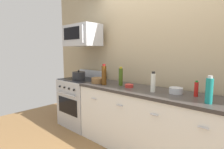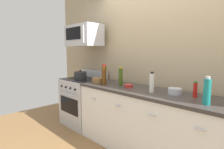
# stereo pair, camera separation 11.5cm
# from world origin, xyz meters

# --- Properties ---
(back_wall) EXTENTS (5.37, 0.10, 2.70)m
(back_wall) POSITION_xyz_m (0.00, 0.41, 1.35)
(back_wall) COLOR tan
(back_wall) RESTS_ON ground_plane
(counter_unit) EXTENTS (2.28, 0.66, 0.92)m
(counter_unit) POSITION_xyz_m (-0.00, -0.00, 0.46)
(counter_unit) COLOR white
(counter_unit) RESTS_ON ground_plane
(range_oven) EXTENTS (0.76, 0.69, 1.07)m
(range_oven) POSITION_xyz_m (-1.51, 0.00, 0.47)
(range_oven) COLOR #B7BABF
(range_oven) RESTS_ON ground_plane
(microwave) EXTENTS (0.74, 0.44, 0.40)m
(microwave) POSITION_xyz_m (-1.51, 0.05, 1.75)
(microwave) COLOR #B7BABF
(bottle_olive_oil) EXTENTS (0.06, 0.06, 0.29)m
(bottle_olive_oil) POSITION_xyz_m (-0.52, 0.01, 1.06)
(bottle_olive_oil) COLOR #385114
(bottle_olive_oil) RESTS_ON countertop_slab
(bottle_hot_sauce_red) EXTENTS (0.05, 0.05, 0.19)m
(bottle_hot_sauce_red) POSITION_xyz_m (0.58, 0.08, 1.01)
(bottle_hot_sauce_red) COLOR #B21914
(bottle_hot_sauce_red) RESTS_ON countertop_slab
(bottle_sparkling_teal) EXTENTS (0.07, 0.07, 0.29)m
(bottle_sparkling_teal) POSITION_xyz_m (0.77, -0.14, 1.06)
(bottle_sparkling_teal) COLOR #197F7A
(bottle_sparkling_teal) RESTS_ON countertop_slab
(bottle_vinegar_white) EXTENTS (0.06, 0.06, 0.27)m
(bottle_vinegar_white) POSITION_xyz_m (0.09, -0.06, 1.05)
(bottle_vinegar_white) COLOR silver
(bottle_vinegar_white) RESTS_ON countertop_slab
(bottle_wine_amber) EXTENTS (0.08, 0.08, 0.33)m
(bottle_wine_amber) POSITION_xyz_m (-0.75, -0.12, 1.08)
(bottle_wine_amber) COLOR #59330F
(bottle_wine_amber) RESTS_ON countertop_slab
(bowl_steel_prep) EXTENTS (0.17, 0.17, 0.08)m
(bowl_steel_prep) POSITION_xyz_m (0.35, 0.06, 0.96)
(bowl_steel_prep) COLOR #B2B5BA
(bowl_steel_prep) RESTS_ON countertop_slab
(bowl_wooden_salad) EXTENTS (0.24, 0.24, 0.09)m
(bowl_wooden_salad) POSITION_xyz_m (-0.93, -0.08, 0.97)
(bowl_wooden_salad) COLOR brown
(bowl_wooden_salad) RESTS_ON countertop_slab
(bowl_red_small) EXTENTS (0.13, 0.13, 0.05)m
(bowl_red_small) POSITION_xyz_m (-0.32, -0.03, 0.95)
(bowl_red_small) COLOR #B72D28
(bowl_red_small) RESTS_ON countertop_slab
(stockpot) EXTENTS (0.25, 0.25, 0.17)m
(stockpot) POSITION_xyz_m (-1.51, -0.05, 0.99)
(stockpot) COLOR #262628
(stockpot) RESTS_ON range_oven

